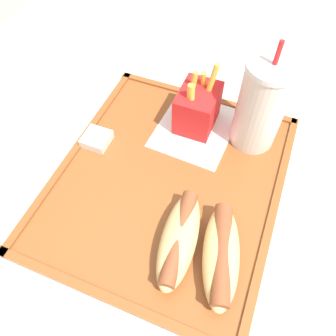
# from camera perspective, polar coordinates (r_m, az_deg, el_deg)

# --- Properties ---
(ground_plane) EXTENTS (8.00, 8.00, 0.00)m
(ground_plane) POSITION_cam_1_polar(r_m,az_deg,el_deg) (1.19, -0.38, -21.46)
(ground_plane) COLOR #ADA393
(dining_table) EXTENTS (1.37, 1.04, 0.71)m
(dining_table) POSITION_cam_1_polar(r_m,az_deg,el_deg) (0.85, -0.51, -16.04)
(dining_table) COLOR beige
(dining_table) RESTS_ON ground_plane
(food_tray) EXTENTS (0.40, 0.34, 0.01)m
(food_tray) POSITION_cam_1_polar(r_m,az_deg,el_deg) (0.52, 0.00, -2.16)
(food_tray) COLOR brown
(food_tray) RESTS_ON dining_table
(paper_napkin) EXTENTS (0.15, 0.13, 0.00)m
(paper_napkin) POSITION_cam_1_polar(r_m,az_deg,el_deg) (0.58, 4.81, 6.95)
(paper_napkin) COLOR white
(paper_napkin) RESTS_ON food_tray
(soda_cup) EXTENTS (0.08, 0.08, 0.19)m
(soda_cup) POSITION_cam_1_polar(r_m,az_deg,el_deg) (0.53, 15.93, 10.47)
(soda_cup) COLOR silver
(soda_cup) RESTS_ON food_tray
(hot_dog_far) EXTENTS (0.15, 0.08, 0.04)m
(hot_dog_far) POSITION_cam_1_polar(r_m,az_deg,el_deg) (0.44, 9.25, -14.63)
(hot_dog_far) COLOR #DBB270
(hot_dog_far) RESTS_ON food_tray
(hot_dog_near) EXTENTS (0.15, 0.06, 0.04)m
(hot_dog_near) POSITION_cam_1_polar(r_m,az_deg,el_deg) (0.45, 1.94, -12.20)
(hot_dog_near) COLOR #DBB270
(hot_dog_near) RESTS_ON food_tray
(fries_carton) EXTENTS (0.08, 0.06, 0.12)m
(fries_carton) POSITION_cam_1_polar(r_m,az_deg,el_deg) (0.56, 5.15, 10.43)
(fries_carton) COLOR red
(fries_carton) RESTS_ON food_tray
(sauce_cup_mayo) EXTENTS (0.04, 0.04, 0.02)m
(sauce_cup_mayo) POSITION_cam_1_polar(r_m,az_deg,el_deg) (0.57, -12.33, 5.01)
(sauce_cup_mayo) COLOR silver
(sauce_cup_mayo) RESTS_ON food_tray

